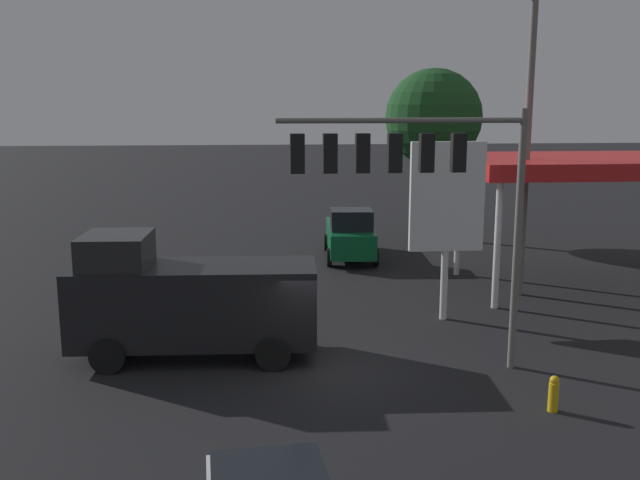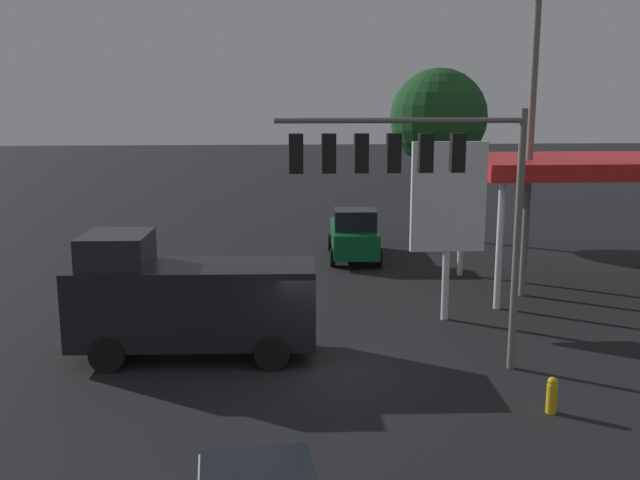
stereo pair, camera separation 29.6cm
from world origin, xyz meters
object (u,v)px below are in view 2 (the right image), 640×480
(utility_pole, at_px, (531,135))
(street_tree, at_px, (439,118))
(delivery_truck, at_px, (188,299))
(pickup_parked, at_px, (354,235))
(price_sign, at_px, (448,202))
(traffic_signal_assembly, at_px, (413,171))
(fire_hydrant, at_px, (552,395))

(utility_pole, distance_m, street_tree, 11.37)
(delivery_truck, distance_m, pickup_parked, 13.86)
(pickup_parked, xyz_separation_m, street_tree, (-4.88, -4.61, 5.21))
(utility_pole, xyz_separation_m, price_sign, (3.62, 2.73, -2.00))
(delivery_truck, distance_m, street_tree, 20.81)
(traffic_signal_assembly, bearing_deg, fire_hydrant, 134.51)
(traffic_signal_assembly, height_order, street_tree, street_tree)
(utility_pole, relative_size, pickup_parked, 2.14)
(utility_pole, height_order, price_sign, utility_pole)
(delivery_truck, bearing_deg, traffic_signal_assembly, 168.12)
(delivery_truck, height_order, street_tree, street_tree)
(traffic_signal_assembly, distance_m, fire_hydrant, 6.39)
(delivery_truck, height_order, fire_hydrant, delivery_truck)
(pickup_parked, distance_m, street_tree, 8.50)
(delivery_truck, bearing_deg, price_sign, -157.86)
(utility_pole, height_order, delivery_truck, utility_pole)
(fire_hydrant, bearing_deg, delivery_truck, -26.41)
(traffic_signal_assembly, relative_size, price_sign, 1.18)
(price_sign, xyz_separation_m, pickup_parked, (1.92, -9.46, -2.85))
(utility_pole, bearing_deg, pickup_parked, -50.54)
(utility_pole, relative_size, delivery_truck, 1.65)
(utility_pole, xyz_separation_m, delivery_truck, (11.74, 5.65, -4.27))
(price_sign, distance_m, delivery_truck, 8.92)
(delivery_truck, bearing_deg, fire_hydrant, 155.91)
(utility_pole, height_order, fire_hydrant, utility_pole)
(utility_pole, relative_size, price_sign, 1.92)
(pickup_parked, height_order, street_tree, street_tree)
(pickup_parked, bearing_deg, price_sign, 14.73)
(utility_pole, distance_m, fire_hydrant, 11.82)
(street_tree, bearing_deg, price_sign, 78.14)
(street_tree, xyz_separation_m, fire_hydrant, (2.23, 21.39, -5.88))
(utility_pole, distance_m, price_sign, 4.96)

